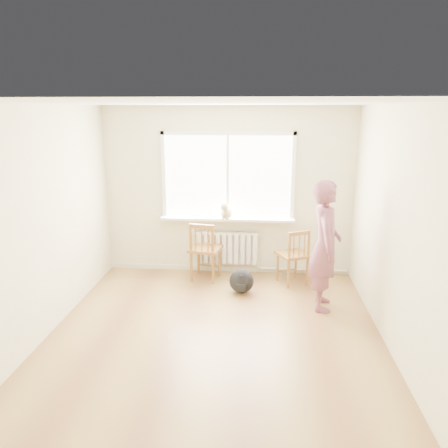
% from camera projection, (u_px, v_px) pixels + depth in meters
% --- Properties ---
extents(floor, '(4.50, 4.50, 0.00)m').
position_uv_depth(floor, '(214.00, 338.00, 5.19)').
color(floor, olive).
rests_on(floor, ground).
extents(ceiling, '(4.50, 4.50, 0.00)m').
position_uv_depth(ceiling, '(212.00, 103.00, 4.51)').
color(ceiling, white).
rests_on(ceiling, back_wall).
extents(back_wall, '(4.00, 0.01, 2.70)m').
position_uv_depth(back_wall, '(228.00, 192.00, 7.02)').
color(back_wall, beige).
rests_on(back_wall, ground).
extents(window, '(2.12, 0.05, 1.42)m').
position_uv_depth(window, '(228.00, 173.00, 6.91)').
color(window, white).
rests_on(window, back_wall).
extents(windowsill, '(2.15, 0.22, 0.04)m').
position_uv_depth(windowsill, '(227.00, 219.00, 7.02)').
color(windowsill, white).
rests_on(windowsill, back_wall).
extents(radiator, '(1.00, 0.12, 0.55)m').
position_uv_depth(radiator, '(227.00, 247.00, 7.16)').
color(radiator, white).
rests_on(radiator, back_wall).
extents(heating_pipe, '(1.40, 0.04, 0.04)m').
position_uv_depth(heating_pipe, '(303.00, 270.00, 7.19)').
color(heating_pipe, silver).
rests_on(heating_pipe, back_wall).
extents(baseboard, '(4.00, 0.03, 0.08)m').
position_uv_depth(baseboard, '(228.00, 269.00, 7.34)').
color(baseboard, beige).
rests_on(baseboard, ground).
extents(chair_left, '(0.54, 0.53, 0.95)m').
position_uv_depth(chair_left, '(204.00, 251.00, 6.85)').
color(chair_left, '#9D692D').
rests_on(chair_left, floor).
extents(chair_right, '(0.58, 0.57, 0.88)m').
position_uv_depth(chair_right, '(294.00, 257.00, 6.69)').
color(chair_right, '#9D692D').
rests_on(chair_right, floor).
extents(person, '(0.46, 0.67, 1.76)m').
position_uv_depth(person, '(325.00, 246.00, 5.80)').
color(person, '#AE3A40').
rests_on(person, floor).
extents(cat, '(0.25, 0.46, 0.31)m').
position_uv_depth(cat, '(226.00, 211.00, 6.90)').
color(cat, '#CEB98C').
rests_on(cat, windowsill).
extents(backpack, '(0.41, 0.34, 0.36)m').
position_uv_depth(backpack, '(242.00, 281.00, 6.44)').
color(backpack, black).
rests_on(backpack, floor).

